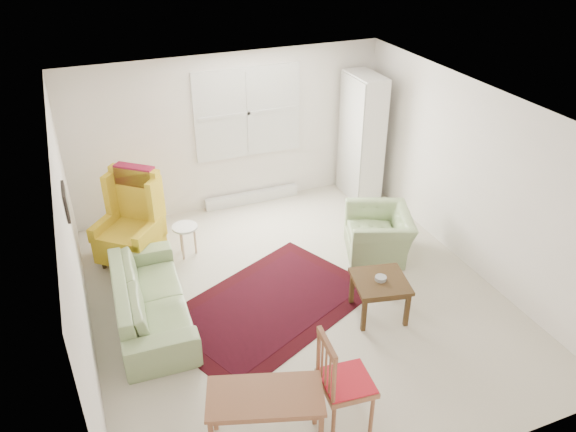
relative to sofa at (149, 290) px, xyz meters
name	(u,v)px	position (x,y,z in m)	size (l,w,h in m)	color
room	(292,204)	(1.80, -0.08, 0.84)	(5.04, 5.54, 2.51)	beige
rug	(269,306)	(1.38, -0.33, -0.41)	(2.56, 1.64, 0.03)	black
sofa	(149,290)	(0.00, 0.00, 0.00)	(2.08, 0.81, 0.84)	#89A16B
armchair	(379,230)	(3.26, 0.24, -0.03)	(0.99, 0.87, 0.77)	#89A16B
wingback_chair	(127,220)	(-0.05, 1.35, 0.24)	(0.76, 0.81, 1.32)	gold
coffee_table	(379,297)	(2.58, -0.96, -0.16)	(0.63, 0.63, 0.52)	#422B14
stool	(186,240)	(0.71, 1.21, -0.18)	(0.36, 0.36, 0.48)	white
cabinet	(362,138)	(3.87, 1.96, 0.63)	(0.44, 0.84, 2.09)	white
desk	(266,420)	(0.66, -2.24, -0.09)	(1.04, 0.52, 0.66)	#905A3A
desk_chair	(347,381)	(1.47, -2.26, 0.12)	(0.48, 0.48, 1.09)	#905A3A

